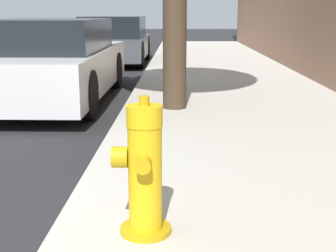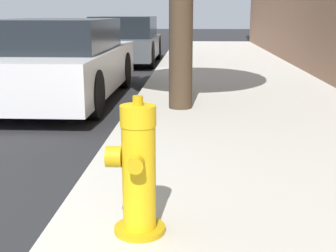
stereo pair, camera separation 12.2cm
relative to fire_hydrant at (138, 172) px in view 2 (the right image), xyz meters
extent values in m
cylinder|color=#C39C11|center=(0.01, 0.00, -0.38)|extent=(0.32, 0.32, 0.04)
cylinder|color=yellow|center=(0.01, 0.00, -0.04)|extent=(0.21, 0.21, 0.65)
cylinder|color=yellow|center=(0.01, 0.00, 0.35)|extent=(0.22, 0.22, 0.12)
cylinder|color=#C39C11|center=(0.01, 0.00, 0.44)|extent=(0.06, 0.06, 0.06)
cylinder|color=#C39C11|center=(0.01, -0.14, 0.09)|extent=(0.10, 0.08, 0.10)
cylinder|color=#C39C11|center=(0.01, 0.14, 0.09)|extent=(0.10, 0.08, 0.10)
cylinder|color=#C39C11|center=(-0.15, 0.00, 0.09)|extent=(0.10, 0.13, 0.13)
cube|color=silver|center=(-1.90, 5.07, 0.01)|extent=(1.84, 4.58, 0.67)
cube|color=black|center=(-1.90, 4.89, 0.59)|extent=(1.69, 2.52, 0.49)
cylinder|color=black|center=(-2.73, 6.49, -0.17)|extent=(0.20, 0.69, 0.69)
cylinder|color=black|center=(-1.06, 6.49, -0.17)|extent=(0.20, 0.69, 0.69)
cylinder|color=black|center=(-1.06, 3.65, -0.17)|extent=(0.20, 0.69, 0.69)
cube|color=#4C5156|center=(-1.66, 10.99, -0.03)|extent=(1.80, 4.07, 0.56)
cube|color=black|center=(-1.66, 10.83, 0.54)|extent=(1.65, 2.24, 0.58)
cylinder|color=black|center=(-2.48, 12.25, -0.15)|extent=(0.20, 0.72, 0.72)
cylinder|color=black|center=(-0.84, 12.25, -0.15)|extent=(0.20, 0.72, 0.72)
cylinder|color=black|center=(-2.48, 9.73, -0.15)|extent=(0.20, 0.72, 0.72)
cylinder|color=black|center=(-0.84, 9.73, -0.15)|extent=(0.20, 0.72, 0.72)
cylinder|color=#423323|center=(0.14, 3.93, 0.97)|extent=(0.33, 0.33, 2.73)
camera|label=1|loc=(0.21, -2.69, 0.94)|focal=50.00mm
camera|label=2|loc=(0.33, -2.68, 0.94)|focal=50.00mm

